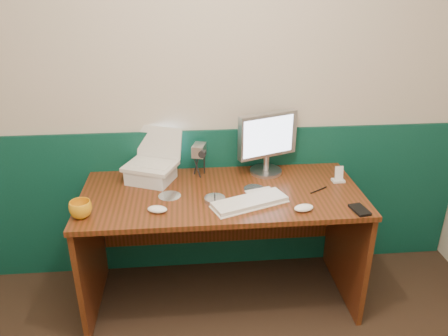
{
  "coord_description": "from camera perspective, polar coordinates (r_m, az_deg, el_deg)",
  "views": [
    {
      "loc": [
        -0.08,
        -0.82,
        1.9
      ],
      "look_at": [
        0.1,
        1.23,
        0.97
      ],
      "focal_mm": 35.0,
      "sensor_mm": 36.0,
      "label": 1
    }
  ],
  "objects": [
    {
      "name": "desk",
      "position": [
        2.69,
        -0.29,
        -10.29
      ],
      "size": [
        1.6,
        0.7,
        0.75
      ],
      "primitive_type": "cube",
      "color": "#3B200A",
      "rests_on": "ground"
    },
    {
      "name": "mouse_left",
      "position": [
        2.32,
        -8.7,
        -5.35
      ],
      "size": [
        0.12,
        0.09,
        0.04
      ],
      "primitive_type": "ellipsoid",
      "rotation": [
        0.0,
        0.0,
        -0.25
      ],
      "color": "white",
      "rests_on": "desk"
    },
    {
      "name": "laptop",
      "position": [
        2.58,
        -9.75,
        2.45
      ],
      "size": [
        0.35,
        0.32,
        0.24
      ],
      "primitive_type": null,
      "rotation": [
        0.0,
        0.0,
        -0.4
      ],
      "color": "silver",
      "rests_on": "laptop_riser"
    },
    {
      "name": "laptop_riser",
      "position": [
        2.65,
        -9.51,
        -0.82
      ],
      "size": [
        0.31,
        0.29,
        0.09
      ],
      "primitive_type": "cube",
      "rotation": [
        0.0,
        0.0,
        -0.4
      ],
      "color": "silver",
      "rests_on": "desk"
    },
    {
      "name": "papers",
      "position": [
        2.5,
        4.84,
        -3.22
      ],
      "size": [
        0.18,
        0.15,
        0.0
      ],
      "primitive_type": "cube",
      "rotation": [
        0.0,
        0.0,
        0.29
      ],
      "color": "silver",
      "rests_on": "desk"
    },
    {
      "name": "camcorder",
      "position": [
        2.66,
        -3.25,
        1.24
      ],
      "size": [
        0.13,
        0.17,
        0.22
      ],
      "primitive_type": null,
      "rotation": [
        0.0,
        0.0,
        -0.27
      ],
      "color": "#B2B3B7",
      "rests_on": "desk"
    },
    {
      "name": "back_wall",
      "position": [
        2.66,
        -3.23,
        10.08
      ],
      "size": [
        3.5,
        0.04,
        2.5
      ],
      "primitive_type": "cube",
      "color": "beige",
      "rests_on": "ground"
    },
    {
      "name": "keyboard",
      "position": [
        2.37,
        3.37,
        -4.53
      ],
      "size": [
        0.43,
        0.27,
        0.02
      ],
      "primitive_type": "cube",
      "rotation": [
        0.0,
        0.0,
        0.37
      ],
      "color": "white",
      "rests_on": "desk"
    },
    {
      "name": "monitor",
      "position": [
        2.68,
        5.64,
        3.15
      ],
      "size": [
        0.4,
        0.24,
        0.38
      ],
      "primitive_type": null,
      "rotation": [
        0.0,
        0.0,
        0.37
      ],
      "color": "#AAAAAE",
      "rests_on": "desk"
    },
    {
      "name": "cd_loose_b",
      "position": [
        2.54,
        3.95,
        -2.7
      ],
      "size": [
        0.12,
        0.12,
        0.0
      ],
      "primitive_type": "cylinder",
      "color": "silver",
      "rests_on": "desk"
    },
    {
      "name": "dock",
      "position": [
        2.71,
        14.68,
        -1.59
      ],
      "size": [
        0.07,
        0.06,
        0.01
      ],
      "primitive_type": "cube",
      "rotation": [
        0.0,
        0.0,
        0.05
      ],
      "color": "silver",
      "rests_on": "desk"
    },
    {
      "name": "music_player",
      "position": [
        2.69,
        14.79,
        -0.64
      ],
      "size": [
        0.05,
        0.03,
        0.09
      ],
      "primitive_type": "cube",
      "rotation": [
        -0.17,
        0.0,
        0.05
      ],
      "color": "white",
      "rests_on": "dock"
    },
    {
      "name": "mouse_right",
      "position": [
        2.34,
        10.38,
        -5.14
      ],
      "size": [
        0.12,
        0.08,
        0.04
      ],
      "primitive_type": "ellipsoid",
      "rotation": [
        0.0,
        0.0,
        0.21
      ],
      "color": "white",
      "rests_on": "desk"
    },
    {
      "name": "cd_loose_a",
      "position": [
        2.47,
        -7.11,
        -3.63
      ],
      "size": [
        0.13,
        0.13,
        0.0
      ],
      "primitive_type": "cylinder",
      "color": "silver",
      "rests_on": "desk"
    },
    {
      "name": "pda",
      "position": [
        2.41,
        17.31,
        -5.23
      ],
      "size": [
        0.09,
        0.13,
        0.01
      ],
      "primitive_type": "cube",
      "rotation": [
        0.0,
        0.0,
        0.17
      ],
      "color": "black",
      "rests_on": "desk"
    },
    {
      "name": "pen",
      "position": [
        2.57,
        12.26,
        -2.82
      ],
      "size": [
        0.11,
        0.08,
        0.01
      ],
      "primitive_type": "cylinder",
      "rotation": [
        0.0,
        1.57,
        0.56
      ],
      "color": "black",
      "rests_on": "desk"
    },
    {
      "name": "mug",
      "position": [
        2.35,
        -18.21,
        -5.14
      ],
      "size": [
        0.13,
        0.13,
        0.09
      ],
      "primitive_type": "imported",
      "rotation": [
        0.0,
        0.0,
        -0.18
      ],
      "color": "orange",
      "rests_on": "desk"
    },
    {
      "name": "cd_spindle",
      "position": [
        2.39,
        -1.21,
        -4.13
      ],
      "size": [
        0.12,
        0.12,
        0.02
      ],
      "primitive_type": "cylinder",
      "color": "silver",
      "rests_on": "desk"
    },
    {
      "name": "wainscot",
      "position": [
        2.92,
        -2.88,
        -4.37
      ],
      "size": [
        3.48,
        0.02,
        1.0
      ],
      "primitive_type": "cube",
      "color": "#08362A",
      "rests_on": "ground"
    }
  ]
}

